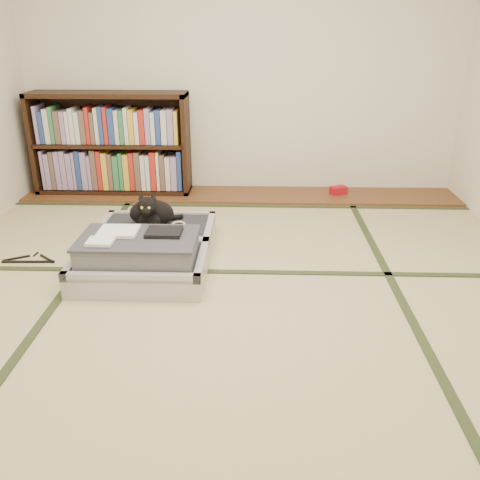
{
  "coord_description": "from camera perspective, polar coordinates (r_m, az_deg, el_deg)",
  "views": [
    {
      "loc": [
        0.15,
        -2.54,
        1.48
      ],
      "look_at": [
        0.05,
        0.35,
        0.25
      ],
      "focal_mm": 38.0,
      "sensor_mm": 36.0,
      "label": 1
    }
  ],
  "objects": [
    {
      "name": "red_item",
      "position": [
        4.85,
        10.99,
        5.51
      ],
      "size": [
        0.17,
        0.14,
        0.07
      ],
      "primitive_type": "cube",
      "rotation": [
        0.0,
        0.0,
        0.42
      ],
      "color": "#AD0D1A",
      "rests_on": "wood_strip"
    },
    {
      "name": "wood_strip",
      "position": [
        4.77,
        0.07,
        5.1
      ],
      "size": [
        4.0,
        0.5,
        0.02
      ],
      "primitive_type": "cube",
      "color": "brown",
      "rests_on": "ground"
    },
    {
      "name": "bookcase",
      "position": [
        4.91,
        -14.23,
        10.24
      ],
      "size": [
        1.43,
        0.33,
        0.92
      ],
      "color": "black",
      "rests_on": "wood_strip"
    },
    {
      "name": "cat",
      "position": [
        3.61,
        -9.95,
        2.99
      ],
      "size": [
        0.36,
        0.36,
        0.29
      ],
      "color": "black",
      "rests_on": "suitcase"
    },
    {
      "name": "hanger",
      "position": [
        3.73,
        -22.51,
        -2.07
      ],
      "size": [
        0.36,
        0.17,
        0.01
      ],
      "color": "black",
      "rests_on": "floor"
    },
    {
      "name": "tatami_borders",
      "position": [
        3.38,
        -0.77,
        -2.88
      ],
      "size": [
        4.0,
        4.5,
        0.01
      ],
      "color": "#2D381E",
      "rests_on": "ground"
    },
    {
      "name": "floor",
      "position": [
        2.94,
        -1.21,
        -7.15
      ],
      "size": [
        4.5,
        4.5,
        0.0
      ],
      "primitive_type": "plane",
      "color": "#C8B685",
      "rests_on": "ground"
    },
    {
      "name": "cable_coil",
      "position": [
        3.64,
        -6.96,
        1.71
      ],
      "size": [
        0.11,
        0.11,
        0.03
      ],
      "color": "white",
      "rests_on": "suitcase"
    },
    {
      "name": "room_shell",
      "position": [
        2.54,
        -1.51,
        22.64
      ],
      "size": [
        4.5,
        4.5,
        4.5
      ],
      "color": "white",
      "rests_on": "ground"
    },
    {
      "name": "suitcase",
      "position": [
        3.4,
        -10.39,
        -1.08
      ],
      "size": [
        0.81,
        1.08,
        0.32
      ],
      "color": "#ADADB2",
      "rests_on": "floor"
    }
  ]
}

